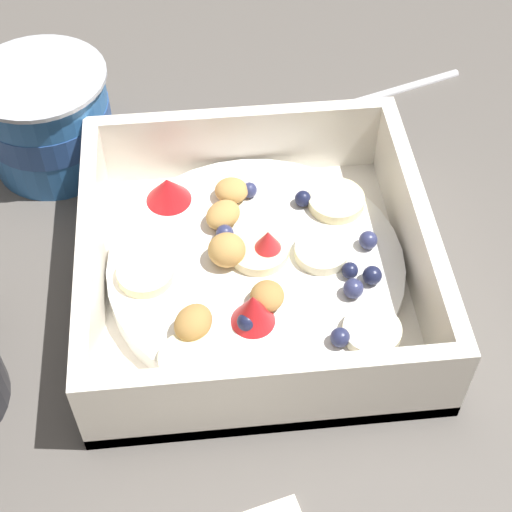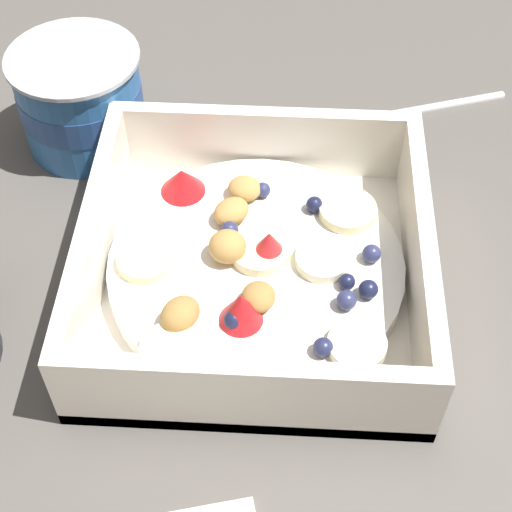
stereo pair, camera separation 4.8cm
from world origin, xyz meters
The scene contains 4 objects.
ground_plane centered at (0.00, 0.00, 0.00)m, with size 2.40×2.40×0.00m, color #56514C.
fruit_bowl centered at (-0.01, -0.02, 0.02)m, with size 0.21×0.21×0.06m.
spoon centered at (0.15, -0.09, 0.00)m, with size 0.07×0.17×0.01m.
yogurt_cup centered at (0.12, 0.12, 0.04)m, with size 0.09×0.09×0.08m.
Camera 2 is at (-0.32, -0.03, 0.40)m, focal length 54.96 mm.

